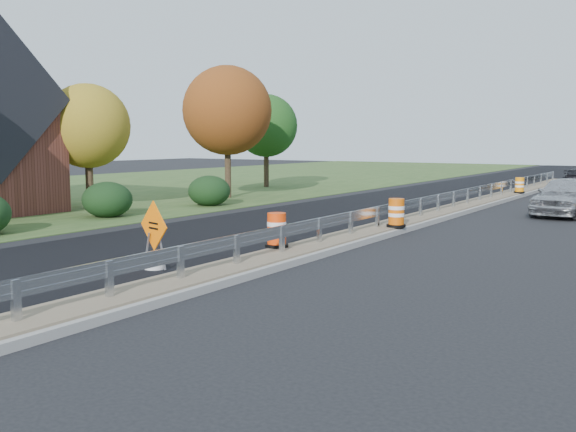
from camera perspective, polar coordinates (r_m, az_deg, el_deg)
The scene contains 15 objects.
ground at distance 20.84m, azimuth 5.59°, elevation -2.20°, with size 140.00×140.00×0.00m, color black.
grass_verge_near at distance 43.96m, azimuth -16.63°, elevation 2.27°, with size 30.00×120.00×0.03m, color #314D21.
milled_overlay at distance 31.66m, azimuth 6.94°, elevation 0.85°, with size 7.20×120.00×0.01m, color black.
median at distance 28.10m, azimuth 13.19°, elevation 0.19°, with size 1.60×55.00×0.23m.
guardrail at distance 28.98m, azimuth 13.90°, elevation 1.59°, with size 0.10×46.15×0.72m.
hedge_mid at distance 27.95m, azimuth -15.77°, elevation 1.42°, with size 2.09×2.09×1.52m, color black.
hedge_north at distance 31.87m, azimuth -7.01°, elevation 2.25°, with size 2.09×2.09×1.52m, color black.
tree_near_yellow at distance 31.81m, azimuth -17.39°, elevation 7.62°, with size 3.96×3.96×5.88m.
tree_near_red at distance 36.17m, azimuth -5.42°, elevation 9.30°, with size 4.95×4.95×7.35m.
tree_near_back at distance 44.35m, azimuth -1.96°, elevation 8.01°, with size 4.29×4.29×6.37m.
caution_sign at distance 16.48m, azimuth -11.78°, elevation -3.14°, with size 1.22×0.52×1.73m.
barrel_median_near at distance 18.09m, azimuth -1.02°, elevation -1.31°, with size 0.66×0.66×0.97m.
barrel_median_mid at distance 22.61m, azimuth 9.60°, elevation 0.24°, with size 0.67×0.67×0.99m.
barrel_median_far at distance 39.10m, azimuth 19.89°, elevation 2.57°, with size 0.60×0.60×0.89m.
car_silver at distance 30.12m, azimuth 23.46°, elevation 1.65°, with size 2.00×4.98×1.70m, color #AAAAAE.
Camera 1 is at (9.53, -18.25, 3.23)m, focal length 40.00 mm.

